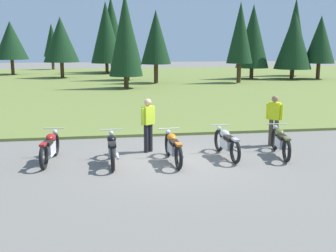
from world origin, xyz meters
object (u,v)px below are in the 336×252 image
Objects in this scene: rider_near_row_end at (274,117)px; motorcycle_red at (50,147)px; motorcycle_black at (112,149)px; motorcycle_orange at (173,147)px; rider_checking_bike at (148,122)px; motorcycle_olive at (281,141)px; motorcycle_silver at (227,143)px.

motorcycle_red is at bearing -172.99° from rider_near_row_end.
motorcycle_black is 5.51m from rider_near_row_end.
rider_near_row_end reaches higher than motorcycle_orange.
rider_checking_bike is at bearing 114.43° from motorcycle_orange.
motorcycle_red is 1.00× the size of motorcycle_orange.
motorcycle_olive is (3.31, 0.19, 0.00)m from motorcycle_orange.
rider_checking_bike is (-4.18, -0.17, 0.00)m from rider_near_row_end.
motorcycle_red is 1.79m from motorcycle_black.
motorcycle_olive is at bearing -3.09° from motorcycle_red.
motorcycle_red and motorcycle_orange have the same top height.
motorcycle_black is at bearing -176.81° from motorcycle_silver.
motorcycle_olive is at bearing -3.40° from motorcycle_silver.
motorcycle_red is 1.26× the size of rider_checking_bike.
motorcycle_silver is (1.66, 0.29, 0.00)m from motorcycle_orange.
rider_near_row_end is at bearing 76.31° from motorcycle_olive.
motorcycle_orange and motorcycle_silver have the same top height.
motorcycle_orange is 1.00× the size of motorcycle_silver.
motorcycle_red and motorcycle_black have the same top height.
motorcycle_silver is 1.26× the size of rider_checking_bike.
motorcycle_red is 1.01× the size of motorcycle_olive.
rider_checking_bike is at bearing 13.55° from motorcycle_red.
motorcycle_olive is (5.02, 0.09, 0.00)m from motorcycle_black.
motorcycle_red is 3.49m from motorcycle_orange.
motorcycle_red is 1.00× the size of motorcycle_black.
rider_checking_bike is (-0.57, 1.25, 0.51)m from motorcycle_orange.
rider_near_row_end reaches higher than motorcycle_olive.
motorcycle_black is 1.01× the size of motorcycle_olive.
motorcycle_silver is 1.26× the size of rider_near_row_end.
motorcycle_silver is 2.31m from rider_near_row_end.
rider_near_row_end is (7.06, 0.87, 0.51)m from motorcycle_red.
motorcycle_red is 7.13m from rider_near_row_end.
motorcycle_orange is at bearing -158.42° from rider_near_row_end.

